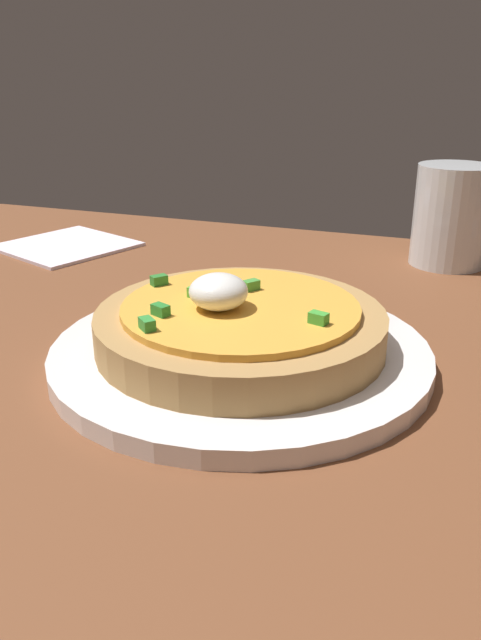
{
  "coord_description": "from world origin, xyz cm",
  "views": [
    {
      "loc": [
        17.41,
        -45.27,
        23.38
      ],
      "look_at": [
        2.34,
        -4.01,
        5.58
      ],
      "focal_mm": 35.45,
      "sensor_mm": 36.0,
      "label": 1
    }
  ],
  "objects_px": {
    "pizza": "(240,324)",
    "cup_near": "(451,220)",
    "napkin": "(67,246)",
    "plate": "(240,353)"
  },
  "relations": [
    {
      "from": "pizza",
      "to": "cup_near",
      "type": "distance_m",
      "value": 0.35
    },
    {
      "from": "cup_near",
      "to": "napkin",
      "type": "relative_size",
      "value": 0.8
    },
    {
      "from": "napkin",
      "to": "cup_near",
      "type": "bearing_deg",
      "value": 11.21
    },
    {
      "from": "cup_near",
      "to": "napkin",
      "type": "height_order",
      "value": "cup_near"
    },
    {
      "from": "pizza",
      "to": "napkin",
      "type": "relative_size",
      "value": 1.57
    },
    {
      "from": "cup_near",
      "to": "napkin",
      "type": "xyz_separation_m",
      "value": [
        -0.45,
        -0.09,
        -0.05
      ]
    },
    {
      "from": "cup_near",
      "to": "napkin",
      "type": "bearing_deg",
      "value": -168.79
    },
    {
      "from": "pizza",
      "to": "cup_near",
      "type": "xyz_separation_m",
      "value": [
        0.13,
        0.32,
        0.02
      ]
    },
    {
      "from": "napkin",
      "to": "plate",
      "type": "bearing_deg",
      "value": -36.3
    },
    {
      "from": "cup_near",
      "to": "plate",
      "type": "bearing_deg",
      "value": -112.47
    }
  ]
}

